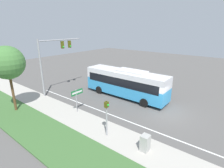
{
  "coord_description": "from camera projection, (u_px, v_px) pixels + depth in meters",
  "views": [
    {
      "loc": [
        -15.41,
        -5.49,
        8.11
      ],
      "look_at": [
        -0.2,
        6.49,
        1.74
      ],
      "focal_mm": 28.0,
      "sensor_mm": 36.0,
      "label": 1
    }
  ],
  "objects": [
    {
      "name": "bus",
      "position": [
        126.0,
        82.0,
        20.74
      ],
      "size": [
        2.59,
        10.32,
        3.41
      ],
      "color": "#3393D1",
      "rests_on": "ground_plane"
    },
    {
      "name": "lane_divider_near",
      "position": [
        148.0,
        129.0,
        14.57
      ],
      "size": [
        0.14,
        30.0,
        0.01
      ],
      "color": "silver",
      "rests_on": "ground_plane"
    },
    {
      "name": "street_sign",
      "position": [
        77.0,
        96.0,
        16.79
      ],
      "size": [
        1.4,
        0.08,
        2.44
      ],
      "color": "#939399",
      "rests_on": "ground_plane"
    },
    {
      "name": "ground_plane",
      "position": [
        165.0,
        113.0,
        17.26
      ],
      "size": [
        80.0,
        80.0,
        0.0
      ],
      "primitive_type": "plane",
      "color": "#565451"
    },
    {
      "name": "signal_gantry",
      "position": [
        53.0,
        55.0,
        20.98
      ],
      "size": [
        6.11,
        0.41,
        6.84
      ],
      "color": "#939399",
      "rests_on": "ground_plane"
    },
    {
      "name": "utility_cabinet",
      "position": [
        145.0,
        143.0,
        11.71
      ],
      "size": [
        0.6,
        0.54,
        1.14
      ],
      "color": "#A8A8A3",
      "rests_on": "sidewalk"
    },
    {
      "name": "roadside_tree",
      "position": [
        7.0,
        63.0,
        16.18
      ],
      "size": [
        3.13,
        3.13,
        6.4
      ],
      "color": "brown",
      "rests_on": "grass_verge"
    },
    {
      "name": "pedestrian_signal",
      "position": [
        107.0,
        113.0,
        12.94
      ],
      "size": [
        0.28,
        0.34,
        2.93
      ],
      "color": "#939399",
      "rests_on": "ground_plane"
    },
    {
      "name": "sidewalk",
      "position": [
        131.0,
        144.0,
        12.61
      ],
      "size": [
        2.8,
        80.0,
        0.12
      ],
      "color": "#ADA89E",
      "rests_on": "ground_plane"
    }
  ]
}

